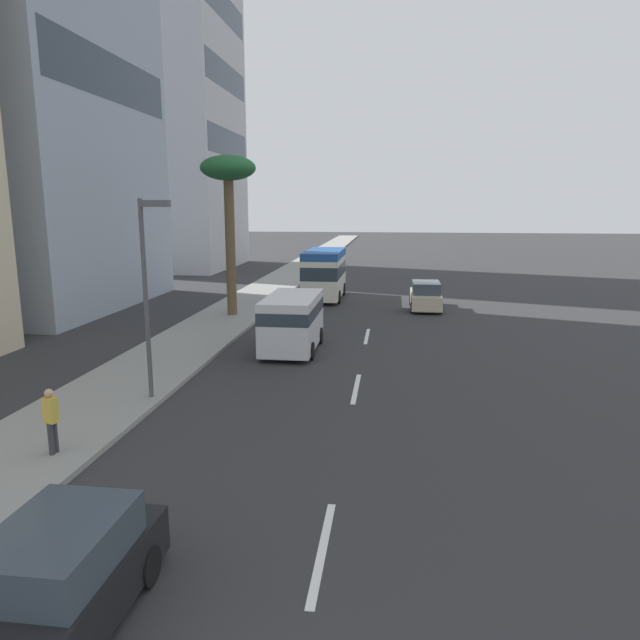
# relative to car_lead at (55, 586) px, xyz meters

# --- Properties ---
(ground_plane) EXTENTS (198.00, 198.00, 0.00)m
(ground_plane) POSITION_rel_car_lead_xyz_m (28.21, -3.50, -0.77)
(ground_plane) COLOR #2D2D30
(sidewalk_right) EXTENTS (162.00, 3.76, 0.15)m
(sidewalk_right) POSITION_rel_car_lead_xyz_m (28.21, 4.29, -0.69)
(sidewalk_right) COLOR gray
(sidewalk_right) RESTS_ON ground_plane
(lane_stripe_near) EXTENTS (3.20, 0.16, 0.01)m
(lane_stripe_near) POSITION_rel_car_lead_xyz_m (2.50, -3.50, -0.76)
(lane_stripe_near) COLOR silver
(lane_stripe_near) RESTS_ON ground_plane
(lane_stripe_mid) EXTENTS (3.20, 0.16, 0.01)m
(lane_stripe_mid) POSITION_rel_car_lead_xyz_m (11.83, -3.50, -0.76)
(lane_stripe_mid) COLOR silver
(lane_stripe_mid) RESTS_ON ground_plane
(lane_stripe_far) EXTENTS (3.20, 0.16, 0.01)m
(lane_stripe_far) POSITION_rel_car_lead_xyz_m (19.76, -3.50, -0.76)
(lane_stripe_far) COLOR silver
(lane_stripe_far) RESTS_ON ground_plane
(car_lead) EXTENTS (4.11, 1.83, 1.63)m
(car_lead) POSITION_rel_car_lead_xyz_m (0.00, 0.00, 0.00)
(car_lead) COLOR black
(car_lead) RESTS_ON ground_plane
(van_second) EXTENTS (4.65, 2.19, 2.35)m
(van_second) POSITION_rel_car_lead_xyz_m (16.68, -0.49, 0.58)
(van_second) COLOR silver
(van_second) RESTS_ON ground_plane
(minibus_third) EXTENTS (6.12, 2.43, 3.19)m
(minibus_third) POSITION_rel_car_lead_xyz_m (30.55, -0.19, 0.97)
(minibus_third) COLOR silver
(minibus_third) RESTS_ON ground_plane
(car_fourth) EXTENTS (4.27, 1.79, 1.64)m
(car_fourth) POSITION_rel_car_lead_xyz_m (27.51, -6.60, 0.01)
(car_fourth) COLOR beige
(car_fourth) RESTS_ON ground_plane
(pedestrian_near_lamp) EXTENTS (0.31, 0.38, 1.63)m
(pedestrian_near_lamp) POSITION_rel_car_lead_xyz_m (5.44, 3.42, 0.27)
(pedestrian_near_lamp) COLOR #333338
(pedestrian_near_lamp) RESTS_ON sidewalk_right
(palm_tree) EXTENTS (2.92, 2.92, 8.50)m
(palm_tree) POSITION_rel_car_lead_xyz_m (23.61, 4.09, 6.59)
(palm_tree) COLOR brown
(palm_tree) RESTS_ON sidewalk_right
(street_lamp) EXTENTS (0.24, 0.97, 6.11)m
(street_lamp) POSITION_rel_car_lead_xyz_m (9.76, 2.69, 3.21)
(street_lamp) COLOR #4C4C51
(street_lamp) RESTS_ON sidewalk_right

